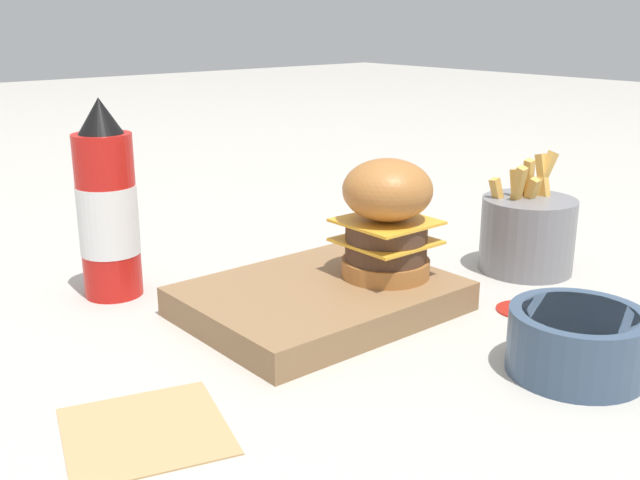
{
  "coord_description": "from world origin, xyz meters",
  "views": [
    {
      "loc": [
        0.43,
        0.65,
        0.31
      ],
      "look_at": [
        -0.05,
        0.08,
        0.08
      ],
      "focal_mm": 42.0,
      "sensor_mm": 36.0,
      "label": 1
    }
  ],
  "objects_px": {
    "serving_board": "(320,299)",
    "ketchup_bottle": "(108,210)",
    "burger": "(387,217)",
    "side_bowl": "(577,341)",
    "fries_basket": "(527,233)",
    "spoon": "(356,245)"
  },
  "relations": [
    {
      "from": "spoon",
      "to": "burger",
      "type": "bearing_deg",
      "value": 34.37
    },
    {
      "from": "burger",
      "to": "side_bowl",
      "type": "distance_m",
      "value": 0.24
    },
    {
      "from": "serving_board",
      "to": "spoon",
      "type": "relative_size",
      "value": 1.9
    },
    {
      "from": "burger",
      "to": "fries_basket",
      "type": "xyz_separation_m",
      "value": [
        -0.21,
        0.03,
        -0.05
      ]
    },
    {
      "from": "serving_board",
      "to": "ketchup_bottle",
      "type": "bearing_deg",
      "value": -52.99
    },
    {
      "from": "ketchup_bottle",
      "to": "fries_basket",
      "type": "relative_size",
      "value": 1.51
    },
    {
      "from": "serving_board",
      "to": "side_bowl",
      "type": "height_order",
      "value": "side_bowl"
    },
    {
      "from": "burger",
      "to": "ketchup_bottle",
      "type": "xyz_separation_m",
      "value": [
        0.22,
        -0.22,
        0.0
      ]
    },
    {
      "from": "side_bowl",
      "to": "spoon",
      "type": "distance_m",
      "value": 0.41
    },
    {
      "from": "fries_basket",
      "to": "ketchup_bottle",
      "type": "bearing_deg",
      "value": -30.07
    },
    {
      "from": "serving_board",
      "to": "fries_basket",
      "type": "distance_m",
      "value": 0.29
    },
    {
      "from": "burger",
      "to": "ketchup_bottle",
      "type": "bearing_deg",
      "value": -44.39
    },
    {
      "from": "burger",
      "to": "spoon",
      "type": "distance_m",
      "value": 0.22
    },
    {
      "from": "serving_board",
      "to": "burger",
      "type": "relative_size",
      "value": 2.11
    },
    {
      "from": "ketchup_bottle",
      "to": "serving_board",
      "type": "bearing_deg",
      "value": 127.01
    },
    {
      "from": "burger",
      "to": "ketchup_bottle",
      "type": "relative_size",
      "value": 0.58
    },
    {
      "from": "serving_board",
      "to": "side_bowl",
      "type": "xyz_separation_m",
      "value": [
        -0.08,
        0.25,
        0.02
      ]
    },
    {
      "from": "serving_board",
      "to": "side_bowl",
      "type": "distance_m",
      "value": 0.27
    },
    {
      "from": "fries_basket",
      "to": "spoon",
      "type": "xyz_separation_m",
      "value": [
        0.1,
        -0.2,
        -0.04
      ]
    },
    {
      "from": "serving_board",
      "to": "ketchup_bottle",
      "type": "distance_m",
      "value": 0.26
    },
    {
      "from": "burger",
      "to": "fries_basket",
      "type": "height_order",
      "value": "burger"
    },
    {
      "from": "fries_basket",
      "to": "spoon",
      "type": "distance_m",
      "value": 0.23
    }
  ]
}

